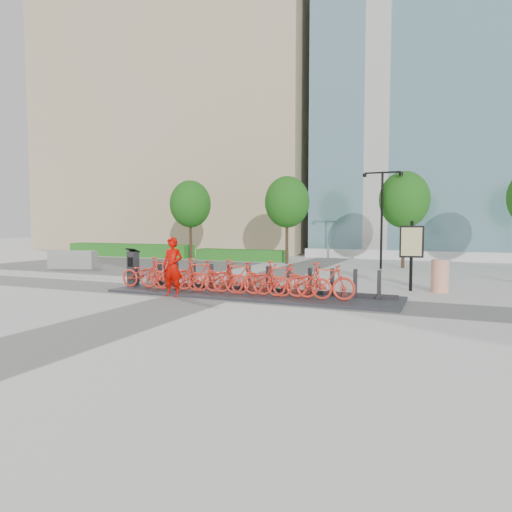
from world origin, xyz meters
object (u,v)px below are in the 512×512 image
at_px(bike_0, 145,274).
at_px(construction_barrel, 440,276).
at_px(worker_red, 173,267).
at_px(map_sign, 412,245).
at_px(jersey_barrier, 73,260).
at_px(kiosk, 133,267).

xyz_separation_m(bike_0, construction_barrel, (9.57, 3.45, -0.02)).
height_order(worker_red, map_sign, map_sign).
xyz_separation_m(bike_0, worker_red, (1.68, -0.79, 0.38)).
bearing_deg(bike_0, map_sign, -68.38).
height_order(bike_0, construction_barrel, construction_barrel).
distance_m(worker_red, jersey_barrier, 11.40).
bearing_deg(construction_barrel, bike_0, -160.16).
xyz_separation_m(bike_0, kiosk, (-0.82, 0.42, 0.16)).
bearing_deg(bike_0, construction_barrel, -70.16).
bearing_deg(worker_red, kiosk, 150.27).
distance_m(kiosk, worker_red, 2.79).
height_order(kiosk, construction_barrel, kiosk).
height_order(construction_barrel, jersey_barrier, construction_barrel).
relative_size(kiosk, map_sign, 0.56).
relative_size(worker_red, construction_barrel, 1.71).
relative_size(worker_red, jersey_barrier, 0.78).
relative_size(kiosk, jersey_barrier, 0.56).
bearing_deg(jersey_barrier, bike_0, -45.76).
height_order(bike_0, jersey_barrier, bike_0).
distance_m(kiosk, construction_barrel, 10.83).
bearing_deg(construction_barrel, map_sign, -178.19).
height_order(kiosk, map_sign, map_sign).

